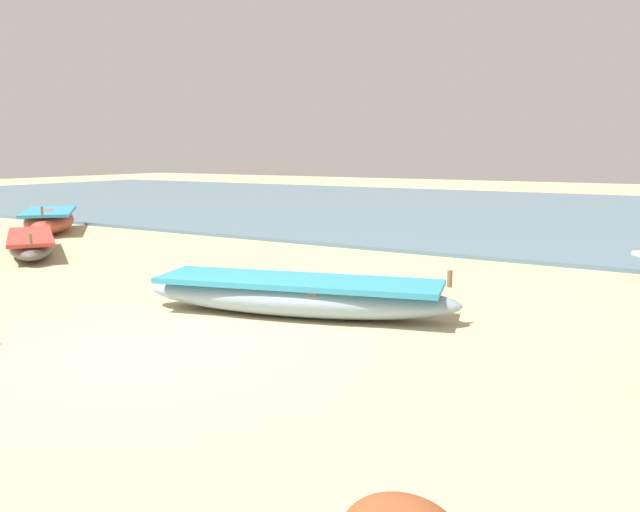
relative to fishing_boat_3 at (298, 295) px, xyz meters
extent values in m
plane|color=#CCB789|center=(-0.43, -1.98, -0.26)|extent=(80.00, 80.00, 0.00)
cube|color=slate|center=(-0.43, 15.29, -0.22)|extent=(60.00, 20.00, 0.08)
ellipsoid|color=#8CA5B7|center=(0.00, 0.00, -0.02)|extent=(4.17, 2.01, 0.46)
cube|color=#3399BF|center=(0.00, 0.00, 0.17)|extent=(3.69, 1.86, 0.07)
cube|color=olive|center=(0.29, 0.08, 0.10)|extent=(0.33, 0.81, 0.04)
cylinder|color=olive|center=(1.80, 0.51, 0.31)|extent=(0.06, 0.06, 0.20)
ellipsoid|color=#B74733|center=(-10.05, 3.79, 0.03)|extent=(3.09, 2.93, 0.57)
cube|color=#3399BF|center=(-10.05, 3.79, 0.27)|extent=(2.80, 2.67, 0.07)
cube|color=olive|center=(-9.87, 3.63, 0.18)|extent=(0.75, 0.82, 0.04)
cylinder|color=olive|center=(-8.98, 2.84, 0.41)|extent=(0.06, 0.06, 0.20)
ellipsoid|color=#5B5651|center=(-7.15, 1.24, -0.05)|extent=(3.21, 2.56, 0.40)
cube|color=#CC3F33|center=(-7.15, 1.24, 0.12)|extent=(2.87, 2.32, 0.07)
cube|color=olive|center=(-6.95, 1.10, 0.06)|extent=(0.50, 0.65, 0.04)
cylinder|color=olive|center=(-5.89, 0.37, 0.25)|extent=(0.06, 0.06, 0.20)
camera|label=1|loc=(4.46, -6.72, 1.79)|focal=36.93mm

